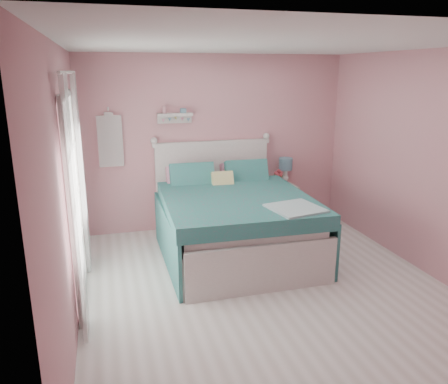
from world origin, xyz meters
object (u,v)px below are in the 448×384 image
nightstand (281,204)px  teacup (282,185)px  bed (233,222)px  table_lamp (286,166)px  vase (278,181)px

nightstand → teacup: teacup is taller
bed → teacup: (1.03, 0.80, 0.23)m
nightstand → table_lamp: bearing=44.4°
table_lamp → vase: bearing=-153.2°
nightstand → table_lamp: (0.08, 0.08, 0.60)m
table_lamp → teacup: size_ratio=4.42×
bed → table_lamp: 1.62m
table_lamp → vase: table_lamp is taller
bed → table_lamp: (1.17, 1.01, 0.48)m
nightstand → vase: size_ratio=3.94×
bed → table_lamp: size_ratio=5.57×
bed → table_lamp: bed is taller
table_lamp → teacup: (-0.14, -0.21, -0.25)m
vase → table_lamp: bearing=26.8°
nightstand → vase: 0.39m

